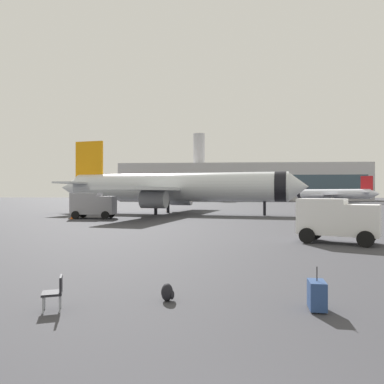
% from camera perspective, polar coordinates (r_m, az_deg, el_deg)
% --- Properties ---
extents(airplane_at_gate, '(35.54, 32.29, 10.50)m').
position_cam_1_polar(airplane_at_gate, '(49.57, -2.83, 0.74)').
color(airplane_at_gate, silver).
rests_on(airplane_at_gate, ground).
extents(airplane_taxiing, '(20.51, 19.30, 7.27)m').
position_cam_1_polar(airplane_taxiing, '(108.48, 21.36, -0.28)').
color(airplane_taxiing, silver).
rests_on(airplane_taxiing, ground).
extents(service_truck, '(4.82, 2.55, 2.90)m').
position_cam_1_polar(service_truck, '(42.50, -15.39, -1.89)').
color(service_truck, gray).
rests_on(service_truck, ground).
extents(cargo_van, '(4.83, 3.86, 2.60)m').
position_cam_1_polar(cargo_van, '(22.78, 21.93, -3.88)').
color(cargo_van, white).
rests_on(cargo_van, ground).
extents(safety_cone_near, '(0.44, 0.44, 0.73)m').
position_cam_1_polar(safety_cone_near, '(56.04, -3.85, -2.73)').
color(safety_cone_near, '#F2590C').
rests_on(safety_cone_near, ground).
extents(safety_cone_mid, '(0.44, 0.44, 0.68)m').
position_cam_1_polar(safety_cone_mid, '(42.42, -18.41, -3.61)').
color(safety_cone_mid, '#F2590C').
rests_on(safety_cone_mid, ground).
extents(rolling_suitcase, '(0.46, 0.68, 1.10)m').
position_cam_1_polar(rolling_suitcase, '(9.92, 19.17, -15.13)').
color(rolling_suitcase, navy).
rests_on(rolling_suitcase, ground).
extents(traveller_backpack, '(0.36, 0.40, 0.48)m').
position_cam_1_polar(traveller_backpack, '(10.23, -3.88, -15.58)').
color(traveller_backpack, black).
rests_on(traveller_backpack, ground).
extents(gate_chair, '(0.62, 0.62, 0.86)m').
position_cam_1_polar(gate_chair, '(9.98, -20.82, -14.40)').
color(gate_chair, black).
rests_on(gate_chair, ground).
extents(terminal_building, '(90.90, 20.03, 25.63)m').
position_cam_1_polar(terminal_building, '(139.23, 7.75, 1.58)').
color(terminal_building, '#B2B2B7').
rests_on(terminal_building, ground).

